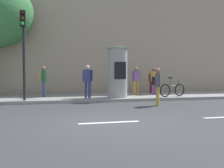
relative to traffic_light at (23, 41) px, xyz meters
The scene contains 13 objects.
ground_plane 6.75m from the traffic_light, 60.13° to the right, with size 80.00×80.00×0.00m, color #38383A.
sidewalk_curb 4.55m from the traffic_light, 30.31° to the left, with size 36.00×4.00×0.15m, color gray.
lane_markings 6.74m from the traffic_light, 60.13° to the right, with size 25.80×0.16×0.01m.
building_backdrop 7.51m from the traffic_light, 66.00° to the left, with size 36.00×5.00×8.60m, color tan.
traffic_light is the anchor object (origin of this frame).
poster_column 5.04m from the traffic_light, ahead, with size 1.17×1.17×2.86m.
pedestrian_tallest 6.56m from the traffic_light, 19.08° to the right, with size 0.49×0.50×1.68m.
pedestrian_with_backpack 3.67m from the traffic_light, 11.72° to the left, with size 0.51×0.45×1.75m.
pedestrian_in_light_jacket 2.67m from the traffic_light, 66.28° to the left, with size 0.41×0.63×1.69m.
pedestrian_in_red_top 8.56m from the traffic_light, 21.72° to the left, with size 0.40×0.67×1.52m.
pedestrian_near_pole 7.88m from the traffic_light, 14.32° to the left, with size 0.50×0.41×1.67m.
pedestrian_with_bag 6.77m from the traffic_light, 16.90° to the left, with size 0.62×0.42×1.70m.
bicycle_leaning 8.25m from the traffic_light, ahead, with size 1.73×0.50×1.09m.
Camera 1 is at (-1.47, -6.77, 1.40)m, focal length 38.43 mm.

